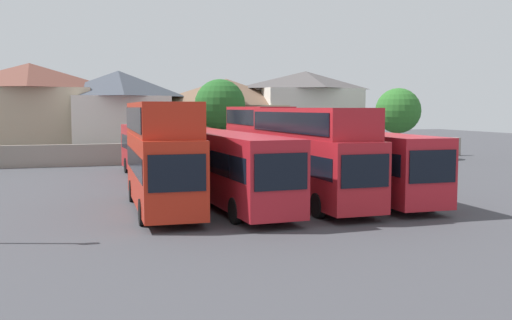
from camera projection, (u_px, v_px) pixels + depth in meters
ground at (198, 170)px, 45.96m from camera, size 140.00×140.00×0.00m
depot_boundary_wall at (184, 153)px, 51.28m from camera, size 56.00×0.50×1.80m
bus_1 at (161, 150)px, 27.44m from camera, size 2.90×10.47×5.02m
bus_2 at (235, 166)px, 28.05m from camera, size 3.03×11.41×3.55m
bus_3 at (310, 150)px, 29.28m from camera, size 2.64×11.02×4.78m
bus_4 at (376, 163)px, 30.10m from camera, size 2.80×10.25×3.49m
bus_5 at (150, 149)px, 40.50m from camera, size 2.87×12.00×3.52m
bus_6 at (198, 149)px, 41.38m from camera, size 2.61×10.12×3.33m
bus_7 at (259, 136)px, 42.85m from camera, size 2.82×10.17×4.86m
house_terrace_left at (31, 111)px, 53.82m from camera, size 10.84×6.30×8.80m
house_terrace_centre at (119, 114)px, 55.60m from camera, size 9.05×8.38×8.23m
house_terrace_right at (226, 116)px, 59.25m from camera, size 11.52×7.17×7.66m
house_terrace_far_right at (305, 112)px, 62.11m from camera, size 10.70×7.48×8.57m
tree_left_of_lot at (398, 111)px, 54.99m from camera, size 4.19×4.19×6.60m
tree_behind_wall at (220, 105)px, 54.45m from camera, size 4.65×4.65×7.41m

